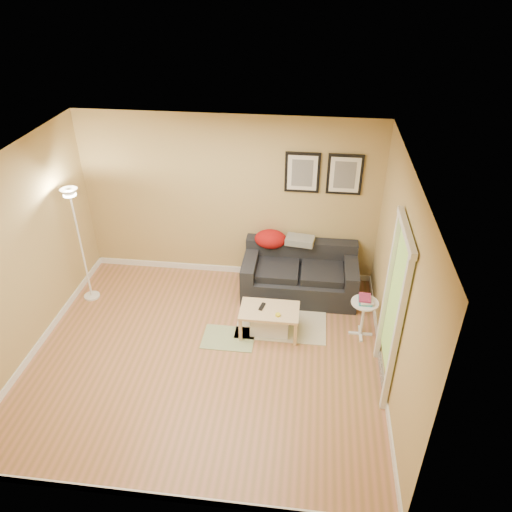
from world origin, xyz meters
name	(u,v)px	position (x,y,z in m)	size (l,w,h in m)	color
floor	(206,356)	(0.00, 0.00, 0.00)	(4.50, 4.50, 0.00)	#B3704C
ceiling	(193,168)	(0.00, 0.00, 2.60)	(4.50, 4.50, 0.00)	white
wall_back	(229,200)	(0.00, 2.00, 1.30)	(4.50, 4.50, 0.00)	tan
wall_front	(147,408)	(0.00, -2.00, 1.30)	(4.50, 4.50, 0.00)	tan
wall_left	(18,261)	(-2.25, 0.00, 1.30)	(4.00, 4.00, 0.00)	tan
wall_right	(398,287)	(2.25, 0.00, 1.30)	(4.00, 4.00, 0.00)	tan
baseboard_back	(231,269)	(0.00, 1.99, 0.05)	(4.50, 0.02, 0.10)	white
baseboard_front	(163,497)	(0.00, -1.99, 0.05)	(4.50, 0.02, 0.10)	white
baseboard_left	(43,339)	(-2.24, 0.00, 0.05)	(0.02, 4.00, 0.10)	white
baseboard_right	(382,368)	(2.24, 0.00, 0.05)	(0.02, 4.00, 0.10)	white
sofa	(300,273)	(1.13, 1.53, 0.38)	(1.70, 0.90, 0.75)	black
red_throw	(270,239)	(0.65, 1.81, 0.77)	(0.48, 0.36, 0.28)	#A6120F
plaid_throw	(300,240)	(1.10, 1.80, 0.78)	(0.42, 0.26, 0.10)	tan
framed_print_left	(302,173)	(1.08, 1.98, 1.80)	(0.50, 0.04, 0.60)	black
framed_print_right	(345,174)	(1.68, 1.98, 1.80)	(0.50, 0.04, 0.60)	black
area_rug	(282,322)	(0.92, 0.80, 0.01)	(1.25, 0.85, 0.01)	beige
green_runner	(228,338)	(0.23, 0.37, 0.01)	(0.70, 0.50, 0.01)	#668C4C
coffee_table	(269,321)	(0.77, 0.56, 0.20)	(0.80, 0.49, 0.40)	#E5BE8B
remote_control	(262,306)	(0.66, 0.60, 0.41)	(0.05, 0.16, 0.02)	black
tape_roll	(278,315)	(0.89, 0.44, 0.41)	(0.07, 0.07, 0.03)	yellow
storage_bin	(270,321)	(0.77, 0.61, 0.16)	(0.54, 0.39, 0.33)	white
side_table	(363,319)	(2.02, 0.67, 0.28)	(0.36, 0.36, 0.56)	white
book_stack	(365,299)	(2.02, 0.68, 0.59)	(0.17, 0.23, 0.07)	teal
floor_lamp	(82,249)	(-2.00, 1.05, 0.85)	(0.23, 0.23, 1.80)	white
doorway	(391,314)	(2.20, -0.15, 1.02)	(0.12, 1.01, 2.13)	white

